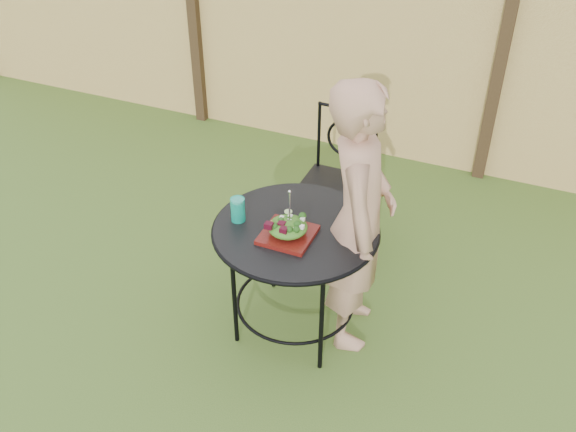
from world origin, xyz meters
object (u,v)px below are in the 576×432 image
object	(u,v)px
patio_table	(296,248)
patio_chair	(338,177)
diner	(359,219)
salad_plate	(288,235)

from	to	relation	value
patio_table	patio_chair	size ratio (longest dim) A/B	0.97
patio_chair	diner	size ratio (longest dim) A/B	0.59
patio_table	patio_chair	distance (m)	0.93
salad_plate	patio_table	bearing A→B (deg)	84.85
patio_chair	patio_table	bearing A→B (deg)	-85.20
patio_table	salad_plate	distance (m)	0.18
patio_table	patio_chair	bearing A→B (deg)	94.80
diner	salad_plate	distance (m)	0.39
patio_table	salad_plate	bearing A→B (deg)	-95.15
diner	patio_chair	bearing A→B (deg)	11.03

